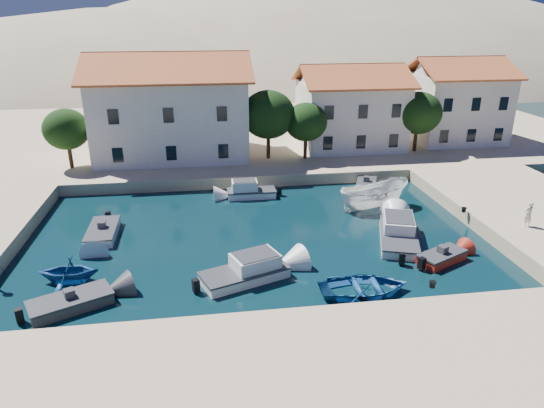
{
  "coord_description": "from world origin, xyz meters",
  "views": [
    {
      "loc": [
        -3.1,
        -19.14,
        13.91
      ],
      "look_at": [
        1.25,
        10.91,
        2.0
      ],
      "focal_mm": 32.0,
      "sensor_mm": 36.0,
      "label": 1
    }
  ],
  "objects": [
    {
      "name": "ground",
      "position": [
        0.0,
        0.0,
        0.0
      ],
      "size": [
        400.0,
        400.0,
        0.0
      ],
      "primitive_type": "plane",
      "color": "black",
      "rests_on": "ground"
    },
    {
      "name": "quay_east",
      "position": [
        20.5,
        10.0,
        0.5
      ],
      "size": [
        11.0,
        20.0,
        1.0
      ],
      "primitive_type": "cube",
      "color": "tan",
      "rests_on": "ground"
    },
    {
      "name": "quay_north",
      "position": [
        2.0,
        38.0,
        0.5
      ],
      "size": [
        80.0,
        36.0,
        1.0
      ],
      "primitive_type": "cube",
      "color": "tan",
      "rests_on": "ground"
    },
    {
      "name": "hills",
      "position": [
        20.64,
        123.62,
        -23.4
      ],
      "size": [
        254.0,
        176.0,
        99.0
      ],
      "color": "tan",
      "rests_on": "ground"
    },
    {
      "name": "building_left",
      "position": [
        -6.0,
        28.0,
        5.94
      ],
      "size": [
        14.7,
        9.45,
        9.7
      ],
      "color": "beige",
      "rests_on": "quay_north"
    },
    {
      "name": "building_mid",
      "position": [
        12.0,
        29.0,
        5.22
      ],
      "size": [
        10.5,
        8.4,
        8.3
      ],
      "color": "beige",
      "rests_on": "quay_north"
    },
    {
      "name": "building_right",
      "position": [
        24.0,
        30.0,
        5.47
      ],
      "size": [
        9.45,
        8.4,
        8.8
      ],
      "color": "beige",
      "rests_on": "quay_north"
    },
    {
      "name": "trees",
      "position": [
        4.51,
        25.46,
        4.84
      ],
      "size": [
        37.3,
        5.3,
        6.45
      ],
      "color": "#382314",
      "rests_on": "quay_north"
    },
    {
      "name": "bollards",
      "position": [
        2.8,
        3.87,
        1.15
      ],
      "size": [
        29.36,
        9.56,
        0.3
      ],
      "color": "black",
      "rests_on": "ground"
    },
    {
      "name": "motorboat_grey_sw",
      "position": [
        -10.19,
        3.12,
        0.29
      ],
      "size": [
        4.39,
        3.37,
        1.25
      ],
      "rotation": [
        0.0,
        0.0,
        0.46
      ],
      "color": "#35373B",
      "rests_on": "ground"
    },
    {
      "name": "cabin_cruiser_south",
      "position": [
        -1.22,
        4.64,
        0.48
      ],
      "size": [
        5.32,
        3.68,
        1.6
      ],
      "rotation": [
        0.0,
        0.0,
        0.36
      ],
      "color": "white",
      "rests_on": "ground"
    },
    {
      "name": "rowboat_south",
      "position": [
        4.97,
        2.33,
        0.0
      ],
      "size": [
        4.81,
        3.45,
        0.99
      ],
      "primitive_type": "imported",
      "rotation": [
        0.0,
        0.0,
        1.57
      ],
      "color": "navy",
      "rests_on": "ground"
    },
    {
      "name": "motorboat_red_se",
      "position": [
        10.71,
        5.05,
        0.3
      ],
      "size": [
        3.41,
        2.63,
        1.25
      ],
      "rotation": [
        0.0,
        0.0,
        0.46
      ],
      "color": "maroon",
      "rests_on": "ground"
    },
    {
      "name": "cabin_cruiser_east",
      "position": [
        9.23,
        8.14,
        0.48
      ],
      "size": [
        3.99,
        6.13,
        1.6
      ],
      "rotation": [
        0.0,
        0.0,
        1.25
      ],
      "color": "white",
      "rests_on": "ground"
    },
    {
      "name": "boat_east",
      "position": [
        9.57,
        14.05,
        0.0
      ],
      "size": [
        6.22,
        3.56,
        2.27
      ],
      "primitive_type": "imported",
      "rotation": [
        0.0,
        0.0,
        1.81
      ],
      "color": "white",
      "rests_on": "ground"
    },
    {
      "name": "motorboat_white_ne",
      "position": [
        10.51,
        18.52,
        0.3
      ],
      "size": [
        2.78,
        3.81,
        1.25
      ],
      "rotation": [
        0.0,
        0.0,
        1.19
      ],
      "color": "white",
      "rests_on": "ground"
    },
    {
      "name": "rowboat_west",
      "position": [
        -10.89,
        5.83,
        0.0
      ],
      "size": [
        3.41,
        2.99,
        1.7
      ],
      "primitive_type": "imported",
      "rotation": [
        0.0,
        0.0,
        -1.64
      ],
      "color": "navy",
      "rests_on": "ground"
    },
    {
      "name": "motorboat_white_west",
      "position": [
        -10.12,
        11.75,
        0.29
      ],
      "size": [
        1.89,
        4.16,
        1.25
      ],
      "rotation": [
        0.0,
        0.0,
        -1.56
      ],
      "color": "white",
      "rests_on": "ground"
    },
    {
      "name": "cabin_cruiser_north",
      "position": [
        0.54,
        17.78,
        0.48
      ],
      "size": [
        3.94,
        1.68,
        1.6
      ],
      "rotation": [
        0.0,
        0.0,
        3.14
      ],
      "color": "white",
      "rests_on": "ground"
    },
    {
      "name": "pedestrian",
      "position": [
        17.51,
        7.14,
        1.84
      ],
      "size": [
        0.68,
        0.52,
        1.69
      ],
      "primitive_type": "imported",
      "rotation": [
        0.0,
        0.0,
        3.34
      ],
      "color": "beige",
      "rests_on": "quay_east"
    }
  ]
}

